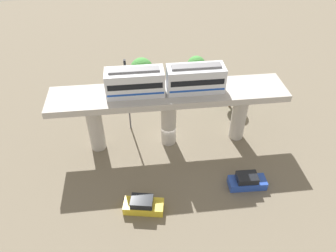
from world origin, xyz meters
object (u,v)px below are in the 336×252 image
Objects in this scene: train at (165,80)px; tree_near_viaduct at (196,65)px; parked_car_yellow at (143,205)px; parked_car_blue at (247,181)px; tree_far_corner at (232,89)px; signal_post at (128,93)px; tree_mid_lot at (142,69)px.

tree_near_viaduct is at bearing -25.21° from train.
parked_car_yellow is at bearing 157.44° from tree_near_viaduct.
parked_car_yellow is 1.05× the size of parked_car_blue.
train is at bearing 122.88° from tree_far_corner.
signal_post is (-10.31, 10.99, 2.39)m from tree_near_viaduct.
signal_post is at bearing 102.58° from tree_far_corner.
tree_far_corner is at bearing -57.12° from train.
tree_near_viaduct reaches higher than tree_far_corner.
train is 2.76× the size of tree_near_viaduct.
train reaches higher than signal_post.
signal_post is (13.78, 0.98, 5.03)m from parked_car_yellow.
train reaches higher than tree_mid_lot.
parked_car_yellow is 26.23m from tree_near_viaduct.
signal_post reaches higher than tree_far_corner.
train is 3.04× the size of parked_car_yellow.
parked_car_yellow is at bearing 100.74° from parked_car_blue.
tree_near_viaduct reaches higher than parked_car_yellow.
signal_post is (-3.34, 14.95, 2.71)m from tree_far_corner.
parked_car_yellow is 14.70m from signal_post.
train is 16.32m from tree_near_viaduct.
tree_near_viaduct is 1.09× the size of tree_far_corner.
train reaches higher than parked_car_yellow.
tree_mid_lot is at bearing 59.94° from tree_far_corner.
train is 3.19× the size of parked_car_blue.
tree_far_corner is at bearing -6.09° from parked_car_blue.
train is 13.99m from parked_car_yellow.
parked_car_yellow is 0.43× the size of signal_post.
parked_car_yellow is 0.91× the size of tree_near_viaduct.
tree_mid_lot reaches higher than parked_car_blue.
tree_far_corner reaches higher than parked_car_yellow.
tree_far_corner is 0.43× the size of signal_post.
tree_far_corner is (17.12, -13.97, 2.32)m from parked_car_yellow.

